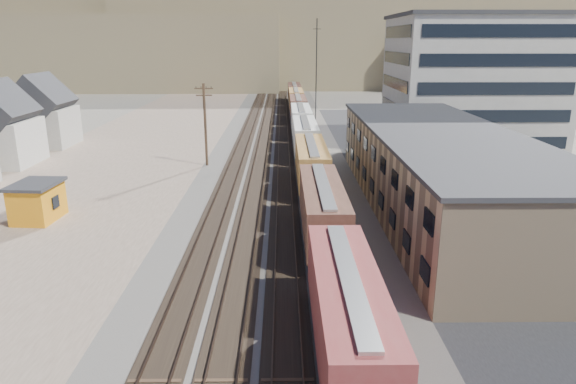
{
  "coord_description": "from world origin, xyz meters",
  "views": [
    {
      "loc": [
        0.79,
        -19.78,
        14.88
      ],
      "look_at": [
        1.25,
        20.3,
        3.0
      ],
      "focal_mm": 32.0,
      "sensor_mm": 36.0,
      "label": 1
    }
  ],
  "objects_px": {
    "parked_car_blue": "(410,138)",
    "maintenance_shed": "(37,201)",
    "freight_train": "(303,127)",
    "utility_pole_north": "(205,123)"
  },
  "relations": [
    {
      "from": "parked_car_blue",
      "to": "maintenance_shed",
      "type": "bearing_deg",
      "value": -173.38
    },
    {
      "from": "freight_train",
      "to": "maintenance_shed",
      "type": "height_order",
      "value": "freight_train"
    },
    {
      "from": "utility_pole_north",
      "to": "parked_car_blue",
      "type": "height_order",
      "value": "utility_pole_north"
    },
    {
      "from": "maintenance_shed",
      "to": "parked_car_blue",
      "type": "distance_m",
      "value": 53.35
    },
    {
      "from": "utility_pole_north",
      "to": "freight_train",
      "type": "bearing_deg",
      "value": 45.77
    },
    {
      "from": "utility_pole_north",
      "to": "maintenance_shed",
      "type": "bearing_deg",
      "value": -120.41
    },
    {
      "from": "freight_train",
      "to": "maintenance_shed",
      "type": "relative_size",
      "value": 25.02
    },
    {
      "from": "freight_train",
      "to": "maintenance_shed",
      "type": "distance_m",
      "value": 40.35
    },
    {
      "from": "freight_train",
      "to": "maintenance_shed",
      "type": "xyz_separation_m",
      "value": [
        -23.94,
        -32.47,
        -1.08
      ]
    },
    {
      "from": "utility_pole_north",
      "to": "maintenance_shed",
      "type": "xyz_separation_m",
      "value": [
        -11.64,
        -19.83,
        -3.59
      ]
    }
  ]
}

